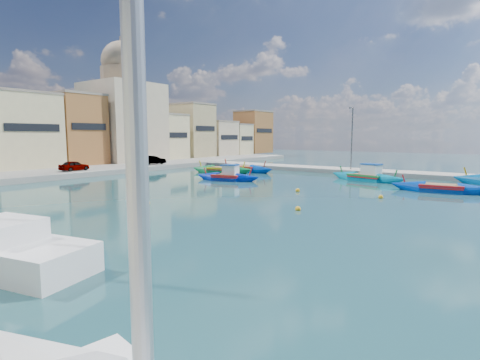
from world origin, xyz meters
TOP-DOWN VIEW (x-y plane):
  - ground at (0.00, 0.00)m, footprint 160.00×160.00m
  - east_quay at (18.00, 0.00)m, footprint 4.00×70.00m
  - north_quay at (0.00, 32.00)m, footprint 80.00×8.00m
  - north_townhouses at (6.68, 39.36)m, footprint 83.20×7.87m
  - church_block at (10.00, 40.00)m, footprint 10.00×10.00m
  - quay_street_lamp at (17.44, 6.00)m, footprint 1.18×0.16m
  - parked_cars at (-6.19, 30.50)m, footprint 26.53×2.04m
  - luzzu_turquoise_cabin at (11.08, 2.02)m, footprint 3.85×8.77m
  - luzzu_blue_cabin at (2.86, 13.72)m, footprint 3.27×7.39m
  - luzzu_cyan_mid at (11.55, 17.75)m, footprint 2.85×9.19m
  - luzzu_green at (8.56, 19.05)m, footprint 4.28×8.38m
  - luzzu_blue_south at (6.82, -5.33)m, footprint 2.63×8.10m
  - mooring_buoys at (0.20, 5.30)m, footprint 23.19×18.69m

SIDE VIEW (x-z plane):
  - ground at x=0.00m, z-range 0.00..0.00m
  - mooring_buoys at x=0.20m, z-range -0.10..0.26m
  - luzzu_blue_south at x=6.82m, z-range -0.91..1.39m
  - east_quay at x=18.00m, z-range 0.00..0.50m
  - luzzu_green at x=8.56m, z-range -1.01..1.55m
  - luzzu_cyan_mid at x=11.55m, z-range -1.06..1.62m
  - north_quay at x=0.00m, z-range 0.00..0.60m
  - luzzu_blue_cabin at x=2.86m, z-range -0.96..1.58m
  - luzzu_turquoise_cabin at x=11.08m, z-range -1.04..1.71m
  - parked_cars at x=-6.19m, z-range 0.57..1.87m
  - quay_street_lamp at x=17.44m, z-range 0.34..8.34m
  - north_townhouses at x=6.68m, z-range -0.10..10.09m
  - church_block at x=10.00m, z-range -1.14..17.96m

